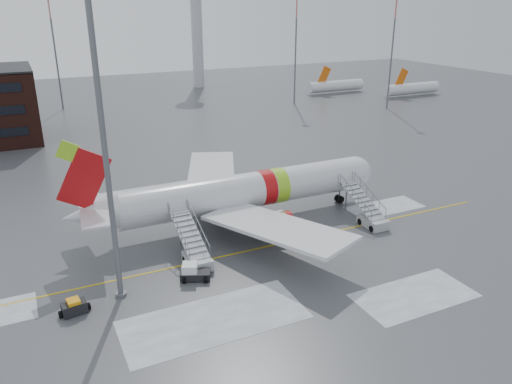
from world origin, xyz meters
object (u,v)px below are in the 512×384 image
baggage_tractor (74,308)px  light_mast_near (101,119)px  airliner (240,192)px  airstair_aft (195,252)px  airstair_fwd (369,215)px  pushback_tug (193,272)px

baggage_tractor → light_mast_near: size_ratio=0.08×
airliner → baggage_tractor: 21.30m
airliner → airstair_aft: size_ratio=4.55×
airstair_fwd → airstair_aft: same height
light_mast_near → airliner: bearing=32.0°
airstair_aft → baggage_tractor: 11.61m
airstair_aft → light_mast_near: light_mast_near is taller
airstair_aft → light_mast_near: size_ratio=0.27×
baggage_tractor → light_mast_near: (3.71, 0.98, 14.13)m
airstair_fwd → baggage_tractor: 30.95m
baggage_tractor → light_mast_near: 14.64m
baggage_tractor → pushback_tug: bearing=5.3°
airstair_fwd → airstair_aft: size_ratio=1.00×
baggage_tractor → light_mast_near: bearing=14.7°
airliner → airstair_aft: 10.20m
pushback_tug → light_mast_near: light_mast_near is taller
airstair_aft → pushback_tug: 2.97m
airliner → light_mast_near: light_mast_near is taller
airliner → pushback_tug: 12.90m
light_mast_near → baggage_tractor: bearing=-165.3°
airliner → light_mast_near: 20.71m
airstair_aft → light_mast_near: bearing=-159.8°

